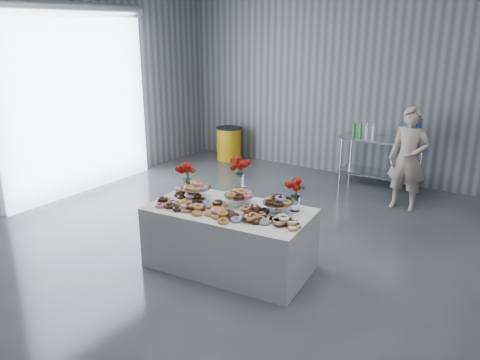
# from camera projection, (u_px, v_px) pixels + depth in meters

# --- Properties ---
(ground) EXTENTS (9.00, 9.00, 0.00)m
(ground) POSITION_uv_depth(u_px,v_px,m) (237.00, 274.00, 5.51)
(ground) COLOR #34363C
(ground) RESTS_ON ground
(room_walls) EXTENTS (8.04, 9.04, 4.02)m
(room_walls) POSITION_uv_depth(u_px,v_px,m) (219.00, 40.00, 4.90)
(room_walls) COLOR gray
(room_walls) RESTS_ON ground
(display_table) EXTENTS (1.99, 1.19, 0.75)m
(display_table) POSITION_uv_depth(u_px,v_px,m) (230.00, 238.00, 5.58)
(display_table) COLOR white
(display_table) RESTS_ON ground
(prep_table) EXTENTS (1.50, 0.60, 0.90)m
(prep_table) POSITION_uv_depth(u_px,v_px,m) (381.00, 154.00, 8.38)
(prep_table) COLOR silver
(prep_table) RESTS_ON ground
(donut_mounds) EXTENTS (1.88, 0.98, 0.09)m
(donut_mounds) POSITION_uv_depth(u_px,v_px,m) (227.00, 206.00, 5.41)
(donut_mounds) COLOR #BD8D45
(donut_mounds) RESTS_ON display_table
(cake_stand_left) EXTENTS (0.36, 0.36, 0.17)m
(cake_stand_left) POSITION_uv_depth(u_px,v_px,m) (196.00, 187.00, 5.79)
(cake_stand_left) COLOR silver
(cake_stand_left) RESTS_ON display_table
(cake_stand_mid) EXTENTS (0.36, 0.36, 0.17)m
(cake_stand_mid) POSITION_uv_depth(u_px,v_px,m) (239.00, 194.00, 5.52)
(cake_stand_mid) COLOR silver
(cake_stand_mid) RESTS_ON display_table
(cake_stand_right) EXTENTS (0.36, 0.36, 0.17)m
(cake_stand_right) POSITION_uv_depth(u_px,v_px,m) (278.00, 201.00, 5.30)
(cake_stand_right) COLOR silver
(cake_stand_right) RESTS_ON display_table
(danish_pile) EXTENTS (0.48, 0.48, 0.11)m
(danish_pile) POSITION_uv_depth(u_px,v_px,m) (284.00, 221.00, 4.99)
(danish_pile) COLOR white
(danish_pile) RESTS_ON display_table
(bouquet_left) EXTENTS (0.26, 0.26, 0.42)m
(bouquet_left) POSITION_uv_depth(u_px,v_px,m) (187.00, 170.00, 5.91)
(bouquet_left) COLOR white
(bouquet_left) RESTS_ON display_table
(bouquet_right) EXTENTS (0.26, 0.26, 0.42)m
(bouquet_right) POSITION_uv_depth(u_px,v_px,m) (296.00, 186.00, 5.31)
(bouquet_right) COLOR white
(bouquet_right) RESTS_ON display_table
(bouquet_center) EXTENTS (0.26, 0.26, 0.57)m
(bouquet_center) POSITION_uv_depth(u_px,v_px,m) (240.00, 170.00, 5.66)
(bouquet_center) COLOR silver
(bouquet_center) RESTS_ON display_table
(water_jug) EXTENTS (0.28, 0.28, 0.55)m
(water_jug) POSITION_uv_depth(u_px,v_px,m) (413.00, 128.00, 7.95)
(water_jug) COLOR blue
(water_jug) RESTS_ON prep_table
(drink_bottles) EXTENTS (0.54, 0.08, 0.27)m
(drink_bottles) POSITION_uv_depth(u_px,v_px,m) (364.00, 130.00, 8.34)
(drink_bottles) COLOR #268C33
(drink_bottles) RESTS_ON prep_table
(person) EXTENTS (0.60, 0.40, 1.64)m
(person) POSITION_uv_depth(u_px,v_px,m) (408.00, 159.00, 7.29)
(person) COLOR #CC8C93
(person) RESTS_ON ground
(trash_barrel) EXTENTS (0.56, 0.56, 0.72)m
(trash_barrel) POSITION_uv_depth(u_px,v_px,m) (229.00, 143.00, 10.23)
(trash_barrel) COLOR gold
(trash_barrel) RESTS_ON ground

